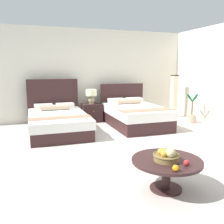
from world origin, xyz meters
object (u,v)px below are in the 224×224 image
object	(u,v)px
coffee_table	(167,166)
fruit_bowl	(167,156)
loose_apple	(187,163)
bed_near_corner	(134,115)
floor_lamp_corner	(174,96)
table_lamp	(91,94)
bed_near_window	(58,121)
potted_palm	(192,115)
nightstand	(92,113)
loose_orange	(176,168)

from	to	relation	value
coffee_table	fruit_bowl	xyz separation A→B (m)	(-0.03, -0.04, 0.15)
loose_apple	bed_near_corner	bearing A→B (deg)	75.00
floor_lamp_corner	table_lamp	bearing A→B (deg)	175.36
bed_near_window	potted_palm	world-z (taller)	bed_near_window
nightstand	floor_lamp_corner	xyz separation A→B (m)	(2.67, -0.20, 0.41)
coffee_table	floor_lamp_corner	distance (m)	5.04
fruit_bowl	potted_palm	size ratio (longest dim) A/B	0.38
fruit_bowl	table_lamp	bearing A→B (deg)	87.81
loose_orange	floor_lamp_corner	size ratio (longest dim) A/B	0.06
loose_orange	bed_near_window	bearing A→B (deg)	102.66
table_lamp	coffee_table	distance (m)	4.41
fruit_bowl	loose_apple	world-z (taller)	fruit_bowl
table_lamp	loose_apple	distance (m)	4.65
bed_near_window	loose_apple	bearing A→B (deg)	-73.88
coffee_table	loose_orange	bearing A→B (deg)	-106.56
table_lamp	fruit_bowl	bearing A→B (deg)	-92.19
nightstand	potted_palm	world-z (taller)	potted_palm
bed_near_window	table_lamp	world-z (taller)	bed_near_window
nightstand	potted_palm	bearing A→B (deg)	-22.70
table_lamp	coffee_table	size ratio (longest dim) A/B	0.47
table_lamp	bed_near_window	bearing A→B (deg)	-140.69
bed_near_corner	coffee_table	size ratio (longest dim) A/B	2.34
floor_lamp_corner	loose_orange	bearing A→B (deg)	-122.83
loose_apple	table_lamp	bearing A→B (deg)	89.69
coffee_table	floor_lamp_corner	size ratio (longest dim) A/B	0.67
loose_apple	loose_orange	distance (m)	0.24
bed_near_corner	floor_lamp_corner	distance (m)	1.88
table_lamp	coffee_table	bearing A→B (deg)	-91.80
bed_near_window	fruit_bowl	xyz separation A→B (m)	(0.93, -3.52, 0.20)
bed_near_corner	bed_near_window	bearing A→B (deg)	179.36
floor_lamp_corner	fruit_bowl	bearing A→B (deg)	-124.03
floor_lamp_corner	coffee_table	bearing A→B (deg)	-124.01
nightstand	loose_orange	world-z (taller)	nightstand
bed_near_corner	fruit_bowl	bearing A→B (deg)	-108.01
table_lamp	loose_apple	xyz separation A→B (m)	(-0.02, -4.64, -0.36)
bed_near_corner	loose_apple	xyz separation A→B (m)	(-0.99, -3.71, 0.14)
nightstand	bed_near_corner	bearing A→B (deg)	-43.10
coffee_table	fruit_bowl	size ratio (longest dim) A/B	2.69
nightstand	loose_apple	xyz separation A→B (m)	(-0.02, -4.62, 0.18)
nightstand	table_lamp	xyz separation A→B (m)	(-0.00, 0.02, 0.54)
coffee_table	bed_near_corner	bearing A→B (deg)	72.25
loose_orange	floor_lamp_corner	xyz separation A→B (m)	(2.92, 4.52, 0.23)
potted_palm	fruit_bowl	bearing A→B (deg)	-130.98
loose_orange	bed_near_corner	bearing A→B (deg)	72.36
loose_apple	loose_orange	bearing A→B (deg)	-155.43
bed_near_window	fruit_bowl	world-z (taller)	bed_near_window
floor_lamp_corner	nightstand	bearing A→B (deg)	175.79
floor_lamp_corner	potted_palm	world-z (taller)	floor_lamp_corner
nightstand	fruit_bowl	world-z (taller)	fruit_bowl
bed_near_window	table_lamp	distance (m)	1.52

